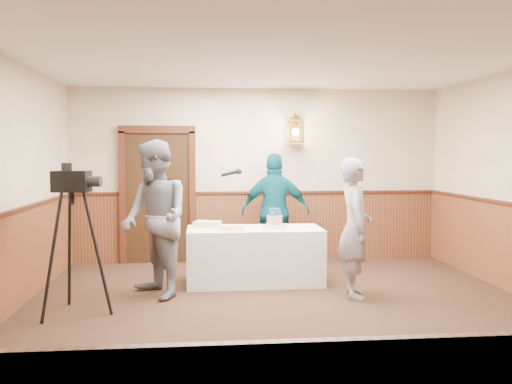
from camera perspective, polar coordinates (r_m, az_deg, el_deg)
ground at (r=5.63m, az=3.81°, el=-14.02°), size 7.00×7.00×0.00m
room_shell at (r=5.80m, az=2.62°, el=1.83°), size 6.02×7.02×2.81m
display_table at (r=7.34m, az=-0.15°, el=-6.72°), size 1.80×0.80×0.75m
tiered_cake at (r=7.28m, az=1.97°, el=-2.99°), size 0.34×0.34×0.27m
sheet_cake_yellow at (r=7.11m, az=-2.50°, el=-3.76°), size 0.33×0.27×0.06m
sheet_cake_green at (r=7.42m, az=-5.14°, el=-3.39°), size 0.40×0.35×0.08m
interviewer at (r=6.65m, az=-10.58°, el=-2.80°), size 1.64×1.17×1.92m
baker at (r=6.69m, az=10.36°, el=-3.73°), size 0.47×0.66×1.70m
assistant_p at (r=8.17m, az=2.06°, el=-2.05°), size 1.08×0.58×1.76m
tv_camera_rig at (r=6.21m, az=-18.69°, el=-5.84°), size 0.61×0.57×1.56m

